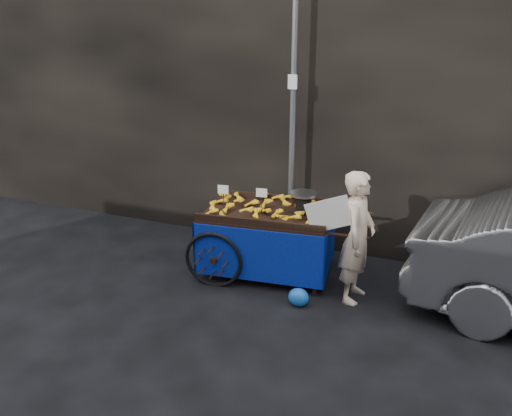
% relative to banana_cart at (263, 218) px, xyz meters
% --- Properties ---
extents(ground, '(80.00, 80.00, 0.00)m').
position_rel_banana_cart_xyz_m(ground, '(-0.15, -0.64, -0.75)').
color(ground, black).
rests_on(ground, ground).
extents(building_wall, '(13.50, 2.00, 5.00)m').
position_rel_banana_cart_xyz_m(building_wall, '(0.24, 1.96, 1.75)').
color(building_wall, black).
rests_on(building_wall, ground).
extents(street_pole, '(0.12, 0.10, 4.00)m').
position_rel_banana_cart_xyz_m(street_pole, '(0.15, 0.66, 1.26)').
color(street_pole, slate).
rests_on(street_pole, ground).
extents(banana_cart, '(2.33, 1.28, 1.21)m').
position_rel_banana_cart_xyz_m(banana_cart, '(0.00, 0.00, 0.00)').
color(banana_cart, black).
rests_on(banana_cart, ground).
extents(vendor, '(0.82, 0.60, 1.58)m').
position_rel_banana_cart_xyz_m(vendor, '(1.25, -0.24, 0.04)').
color(vendor, beige).
rests_on(vendor, ground).
extents(plastic_bag, '(0.24, 0.20, 0.22)m').
position_rel_banana_cart_xyz_m(plastic_bag, '(0.69, -0.66, -0.64)').
color(plastic_bag, blue).
rests_on(plastic_bag, ground).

